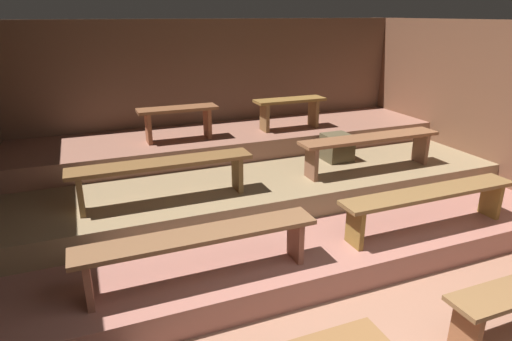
{
  "coord_description": "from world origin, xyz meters",
  "views": [
    {
      "loc": [
        -1.88,
        -1.31,
        2.31
      ],
      "look_at": [
        -0.11,
        3.08,
        0.59
      ],
      "focal_mm": 30.5,
      "sensor_mm": 36.0,
      "label": 1
    }
  ],
  "objects_px": {
    "wooden_crate_middle": "(337,147)",
    "bench_middle_left": "(163,169)",
    "bench_upper_left": "(178,116)",
    "bench_lower_left": "(200,242)",
    "bench_upper_right": "(290,107)",
    "bench_lower_right": "(430,198)",
    "bench_middle_right": "(370,143)"
  },
  "relations": [
    {
      "from": "wooden_crate_middle",
      "to": "bench_middle_left",
      "type": "bearing_deg",
      "value": -168.44
    },
    {
      "from": "bench_upper_left",
      "to": "wooden_crate_middle",
      "type": "height_order",
      "value": "bench_upper_left"
    },
    {
      "from": "bench_lower_left",
      "to": "bench_upper_right",
      "type": "height_order",
      "value": "bench_upper_right"
    },
    {
      "from": "bench_lower_right",
      "to": "wooden_crate_middle",
      "type": "height_order",
      "value": "wooden_crate_middle"
    },
    {
      "from": "bench_lower_right",
      "to": "bench_upper_right",
      "type": "relative_size",
      "value": 1.95
    },
    {
      "from": "bench_upper_right",
      "to": "bench_lower_right",
      "type": "bearing_deg",
      "value": -80.94
    },
    {
      "from": "bench_upper_right",
      "to": "wooden_crate_middle",
      "type": "bearing_deg",
      "value": -69.49
    },
    {
      "from": "bench_lower_left",
      "to": "bench_middle_right",
      "type": "height_order",
      "value": "bench_middle_right"
    },
    {
      "from": "bench_upper_left",
      "to": "wooden_crate_middle",
      "type": "relative_size",
      "value": 2.96
    },
    {
      "from": "bench_lower_right",
      "to": "bench_upper_left",
      "type": "distance_m",
      "value": 3.1
    },
    {
      "from": "bench_middle_right",
      "to": "wooden_crate_middle",
      "type": "relative_size",
      "value": 5.35
    },
    {
      "from": "bench_lower_right",
      "to": "bench_middle_right",
      "type": "height_order",
      "value": "bench_middle_right"
    },
    {
      "from": "bench_lower_left",
      "to": "bench_middle_left",
      "type": "distance_m",
      "value": 1.13
    },
    {
      "from": "bench_lower_right",
      "to": "bench_middle_left",
      "type": "distance_m",
      "value": 2.64
    },
    {
      "from": "bench_middle_left",
      "to": "bench_middle_right",
      "type": "distance_m",
      "value": 2.45
    },
    {
      "from": "bench_middle_left",
      "to": "bench_middle_right",
      "type": "height_order",
      "value": "same"
    },
    {
      "from": "bench_middle_right",
      "to": "wooden_crate_middle",
      "type": "bearing_deg",
      "value": 107.57
    },
    {
      "from": "bench_middle_left",
      "to": "bench_upper_right",
      "type": "bearing_deg",
      "value": 32.13
    },
    {
      "from": "bench_lower_left",
      "to": "bench_upper_right",
      "type": "bearing_deg",
      "value": 50.61
    },
    {
      "from": "bench_middle_left",
      "to": "bench_upper_left",
      "type": "distance_m",
      "value": 1.36
    },
    {
      "from": "bench_lower_right",
      "to": "bench_upper_right",
      "type": "xyz_separation_m",
      "value": [
        -0.38,
        2.36,
        0.49
      ]
    },
    {
      "from": "bench_lower_right",
      "to": "bench_middle_right",
      "type": "relative_size",
      "value": 1.08
    },
    {
      "from": "wooden_crate_middle",
      "to": "bench_lower_left",
      "type": "bearing_deg",
      "value": -144.88
    },
    {
      "from": "bench_lower_left",
      "to": "bench_upper_right",
      "type": "distance_m",
      "value": 3.1
    },
    {
      "from": "bench_middle_right",
      "to": "bench_upper_right",
      "type": "height_order",
      "value": "bench_upper_right"
    },
    {
      "from": "bench_upper_right",
      "to": "bench_upper_left",
      "type": "bearing_deg",
      "value": 180.0
    },
    {
      "from": "bench_lower_right",
      "to": "bench_upper_left",
      "type": "xyz_separation_m",
      "value": [
        -1.94,
        2.36,
        0.49
      ]
    },
    {
      "from": "wooden_crate_middle",
      "to": "bench_upper_left",
      "type": "bearing_deg",
      "value": 156.98
    },
    {
      "from": "bench_middle_right",
      "to": "bench_upper_left",
      "type": "height_order",
      "value": "bench_upper_left"
    },
    {
      "from": "wooden_crate_middle",
      "to": "bench_lower_right",
      "type": "bearing_deg",
      "value": -87.05
    },
    {
      "from": "bench_lower_left",
      "to": "bench_lower_right",
      "type": "relative_size",
      "value": 1.0
    },
    {
      "from": "bench_lower_left",
      "to": "bench_upper_left",
      "type": "distance_m",
      "value": 2.44
    }
  ]
}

